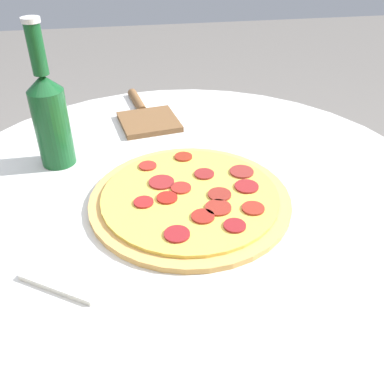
{
  "coord_description": "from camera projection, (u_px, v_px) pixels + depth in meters",
  "views": [
    {
      "loc": [
        0.09,
        0.61,
        1.11
      ],
      "look_at": [
        -0.0,
        0.04,
        0.71
      ],
      "focal_mm": 40.0,
      "sensor_mm": 36.0,
      "label": 1
    }
  ],
  "objects": [
    {
      "name": "napkin",
      "position": [
        70.0,
        273.0,
        0.58
      ],
      "size": [
        0.13,
        0.12,
        0.01
      ],
      "color": "white",
      "rests_on": "table"
    },
    {
      "name": "beer_bottle",
      "position": [
        50.0,
        115.0,
        0.76
      ],
      "size": [
        0.06,
        0.06,
        0.26
      ],
      "color": "#144C23",
      "rests_on": "table"
    },
    {
      "name": "pizza_paddle",
      "position": [
        146.0,
        117.0,
        0.97
      ],
      "size": [
        0.14,
        0.25,
        0.02
      ],
      "rotation": [
        0.0,
        0.0,
        -1.41
      ],
      "color": "brown",
      "rests_on": "table"
    },
    {
      "name": "table",
      "position": [
        187.0,
        269.0,
        0.86
      ],
      "size": [
        0.92,
        0.92,
        0.69
      ],
      "color": "silver",
      "rests_on": "ground_plane"
    },
    {
      "name": "pizza",
      "position": [
        192.0,
        198.0,
        0.71
      ],
      "size": [
        0.33,
        0.33,
        0.02
      ],
      "color": "tan",
      "rests_on": "table"
    }
  ]
}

